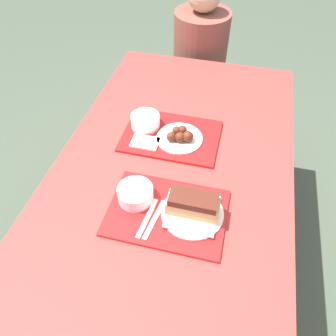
# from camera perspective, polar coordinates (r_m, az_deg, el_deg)

# --- Properties ---
(ground_plane) EXTENTS (12.00, 12.00, 0.00)m
(ground_plane) POSITION_cam_1_polar(r_m,az_deg,el_deg) (1.94, 0.10, -16.81)
(ground_plane) COLOR #424C3D
(picnic_table) EXTENTS (0.95, 1.83, 0.78)m
(picnic_table) POSITION_cam_1_polar(r_m,az_deg,el_deg) (1.35, 0.14, -4.09)
(picnic_table) COLOR maroon
(picnic_table) RESTS_ON ground_plane
(picnic_bench_far) EXTENTS (0.91, 0.28, 0.43)m
(picnic_bench_far) POSITION_cam_1_polar(r_m,az_deg,el_deg) (2.40, 6.79, 12.12)
(picnic_bench_far) COLOR maroon
(picnic_bench_far) RESTS_ON ground_plane
(tray_near) EXTENTS (0.42, 0.30, 0.01)m
(tray_near) POSITION_cam_1_polar(r_m,az_deg,el_deg) (1.18, -0.20, -7.75)
(tray_near) COLOR red
(tray_near) RESTS_ON picnic_table
(tray_far) EXTENTS (0.42, 0.30, 0.01)m
(tray_far) POSITION_cam_1_polar(r_m,az_deg,el_deg) (1.44, 0.54, 5.61)
(tray_far) COLOR red
(tray_far) RESTS_ON picnic_table
(bowl_coleslaw_near) EXTENTS (0.13, 0.13, 0.06)m
(bowl_coleslaw_near) POSITION_cam_1_polar(r_m,az_deg,el_deg) (1.19, -5.69, -4.40)
(bowl_coleslaw_near) COLOR white
(bowl_coleslaw_near) RESTS_ON tray_near
(brisket_sandwich_plate) EXTENTS (0.22, 0.22, 0.10)m
(brisket_sandwich_plate) POSITION_cam_1_polar(r_m,az_deg,el_deg) (1.14, 4.34, -6.81)
(brisket_sandwich_plate) COLOR white
(brisket_sandwich_plate) RESTS_ON tray_near
(plastic_fork_near) EXTENTS (0.03, 0.17, 0.00)m
(plastic_fork_near) POSITION_cam_1_polar(r_m,az_deg,el_deg) (1.15, -3.62, -8.66)
(plastic_fork_near) COLOR white
(plastic_fork_near) RESTS_ON tray_near
(plastic_knife_near) EXTENTS (0.04, 0.17, 0.00)m
(plastic_knife_near) POSITION_cam_1_polar(r_m,az_deg,el_deg) (1.15, -2.55, -8.89)
(plastic_knife_near) COLOR white
(plastic_knife_near) RESTS_ON tray_near
(condiment_packet) EXTENTS (0.04, 0.03, 0.01)m
(condiment_packet) POSITION_cam_1_polar(r_m,az_deg,el_deg) (1.20, 1.05, -5.07)
(condiment_packet) COLOR teal
(condiment_packet) RESTS_ON tray_near
(bowl_coleslaw_far) EXTENTS (0.13, 0.13, 0.06)m
(bowl_coleslaw_far) POSITION_cam_1_polar(r_m,az_deg,el_deg) (1.47, -3.97, 8.27)
(bowl_coleslaw_far) COLOR white
(bowl_coleslaw_far) RESTS_ON tray_far
(wings_plate_far) EXTENTS (0.20, 0.20, 0.06)m
(wings_plate_far) POSITION_cam_1_polar(r_m,az_deg,el_deg) (1.41, 2.09, 5.54)
(wings_plate_far) COLOR white
(wings_plate_far) RESTS_ON tray_far
(napkin_far) EXTENTS (0.12, 0.08, 0.01)m
(napkin_far) POSITION_cam_1_polar(r_m,az_deg,el_deg) (1.40, -4.03, 4.49)
(napkin_far) COLOR white
(napkin_far) RESTS_ON tray_far
(person_seated_across) EXTENTS (0.34, 0.34, 0.71)m
(person_seated_across) POSITION_cam_1_polar(r_m,az_deg,el_deg) (2.22, 5.65, 20.05)
(person_seated_across) COLOR brown
(person_seated_across) RESTS_ON picnic_bench_far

